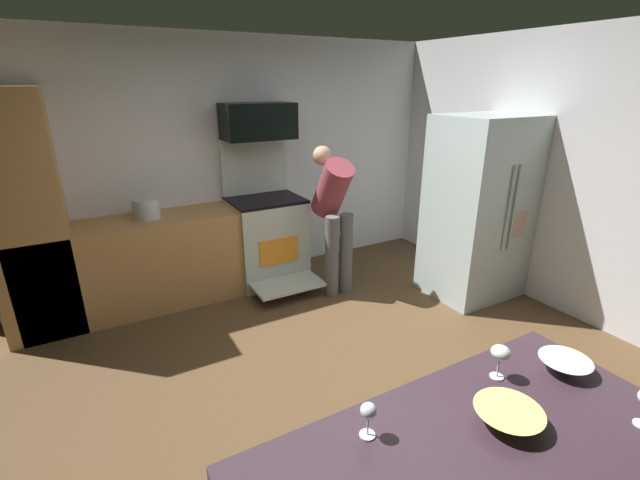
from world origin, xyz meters
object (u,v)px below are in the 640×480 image
stock_pot (147,209)px  oven_range (267,236)px  person_cook (334,210)px  mixing_bowl_small (508,416)px  wine_glass_near (500,354)px  mixing_bowl_large (564,365)px  refrigerator (478,209)px  microwave (258,121)px  wine_glass_mid (368,413)px

stock_pot → oven_range: bearing=-0.7°
person_cook → mixing_bowl_small: (-0.93, -2.84, 0.04)m
wine_glass_near → mixing_bowl_large: bearing=-21.2°
person_cook → stock_pot: size_ratio=6.20×
refrigerator → stock_pot: size_ratio=7.51×
microwave → wine_glass_mid: 3.52m
mixing_bowl_small → stock_pot: 3.53m
person_cook → refrigerator: bearing=-30.4°
refrigerator → person_cook: 1.46m
mixing_bowl_large → wine_glass_mid: 1.00m
person_cook → wine_glass_mid: person_cook is taller
person_cook → wine_glass_mid: 2.99m
microwave → mixing_bowl_small: 3.64m
person_cook → wine_glass_mid: bearing=-118.6°
mixing_bowl_small → stock_pot: stock_pot is taller
mixing_bowl_small → stock_pot: (-0.78, 3.45, 0.06)m
oven_range → person_cook: 0.87m
oven_range → mixing_bowl_small: 3.48m
oven_range → mixing_bowl_small: size_ratio=6.04×
person_cook → wine_glass_near: bearing=-105.7°
wine_glass_mid → stock_pot: 3.25m
mixing_bowl_large → wine_glass_mid: wine_glass_mid is taller
person_cook → mixing_bowl_large: bearing=-99.1°
mixing_bowl_large → wine_glass_mid: size_ratio=1.55×
refrigerator → wine_glass_mid: size_ratio=12.76×
wine_glass_mid → stock_pot: bearing=94.9°
oven_range → microwave: size_ratio=2.11×
stock_pot → wine_glass_near: bearing=-73.3°
refrigerator → mixing_bowl_small: bearing=-136.3°
wine_glass_near → stock_pot: size_ratio=0.65×
oven_range → wine_glass_mid: 3.39m
microwave → wine_glass_near: 3.41m
person_cook → mixing_bowl_large: person_cook is taller
microwave → wine_glass_near: size_ratio=4.62×
mixing_bowl_large → stock_pot: 3.59m
mixing_bowl_large → wine_glass_mid: bearing=173.0°
microwave → stock_pot: bearing=-176.2°
mixing_bowl_large → refrigerator: bearing=49.7°
person_cook → mixing_bowl_small: bearing=-108.2°
person_cook → mixing_bowl_large: (-0.44, -2.75, 0.04)m
oven_range → microwave: 1.24m
microwave → stock_pot: size_ratio=3.02×
oven_range → refrigerator: refrigerator is taller
wine_glass_near → wine_glass_mid: wine_glass_near is taller
microwave → mixing_bowl_large: microwave is taller
oven_range → mixing_bowl_small: (-0.42, -3.43, 0.42)m
oven_range → mixing_bowl_large: bearing=-88.8°
mixing_bowl_large → wine_glass_near: bearing=158.8°
microwave → person_cook: size_ratio=0.49×
refrigerator → mixing_bowl_small: (-2.19, -2.09, 0.01)m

